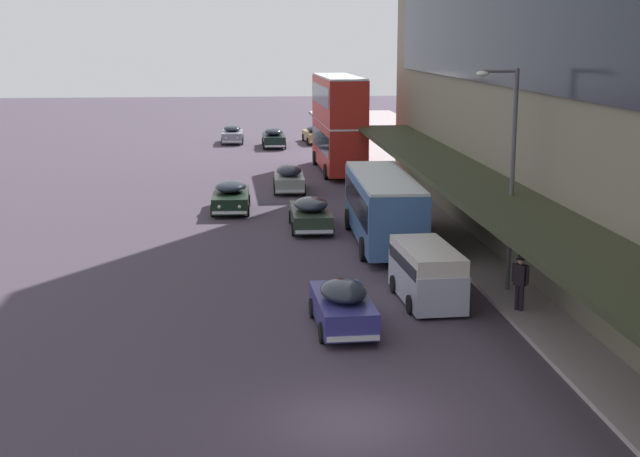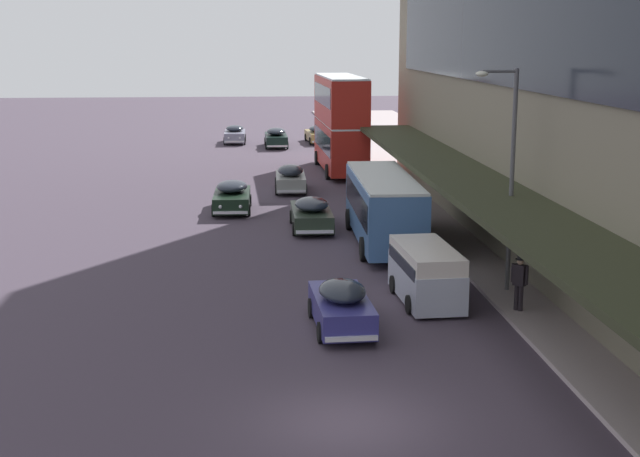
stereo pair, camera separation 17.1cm
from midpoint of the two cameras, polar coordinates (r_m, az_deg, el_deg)
The scene contains 13 objects.
ground at distance 21.66m, azimuth 2.10°, elevation -12.33°, with size 240.00×240.00×0.00m, color #403542.
transit_bus_kerbside_front at distance 60.45m, azimuth 1.39°, elevation 6.92°, with size 2.88×10.58×6.47m.
transit_bus_kerbside_rear at distance 39.19m, azimuth 4.22°, elevation 1.51°, with size 2.83×9.54×3.07m.
sedan_trailing_near at distance 74.67m, azimuth -2.76°, elevation 5.83°, with size 1.90×4.98×1.63m.
sedan_second_near at distance 77.93m, azimuth -5.41°, elevation 6.03°, with size 1.93×4.49×1.52m.
sedan_oncoming_front at distance 52.93m, azimuth -1.81°, elevation 3.23°, with size 1.93×4.44×1.61m.
sedan_trailing_mid at distance 27.93m, azimuth 1.56°, elevation -4.92°, with size 1.90×4.28×1.59m.
sedan_lead_mid at distance 42.37m, azimuth -0.44°, elevation 0.97°, with size 1.98×4.83×1.56m.
sedan_lead_near at distance 47.12m, azimuth -5.55°, elevation 2.06°, with size 2.07×4.78×1.58m.
sedan_far_back at distance 77.73m, azimuth -0.09°, elevation 6.06°, with size 2.06×5.06×1.51m.
vw_van at distance 30.97m, azimuth 6.92°, elevation -2.68°, with size 2.06×4.63×1.96m.
pedestrian_at_kerb at distance 29.97m, azimuth 12.81°, elevation -3.24°, with size 0.46×0.48×1.86m.
street_lamp at distance 31.62m, azimuth 12.10°, elevation 3.97°, with size 1.50×0.28×7.79m.
Camera 2 is at (-2.36, -19.58, 8.97)m, focal length 50.00 mm.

